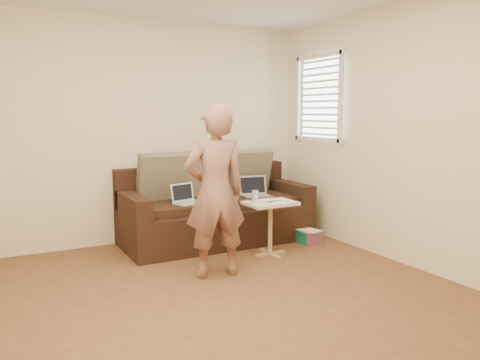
# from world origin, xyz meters

# --- Properties ---
(floor) EXTENTS (4.50, 4.50, 0.00)m
(floor) POSITION_xyz_m (0.00, 0.00, 0.00)
(floor) COLOR brown
(floor) RESTS_ON ground
(wall_back) EXTENTS (4.00, 0.00, 4.00)m
(wall_back) POSITION_xyz_m (0.00, 2.25, 1.30)
(wall_back) COLOR beige
(wall_back) RESTS_ON ground
(wall_right) EXTENTS (0.00, 4.50, 4.50)m
(wall_right) POSITION_xyz_m (2.00, 0.00, 1.30)
(wall_right) COLOR beige
(wall_right) RESTS_ON ground
(window_blinds) EXTENTS (0.12, 0.88, 1.08)m
(window_blinds) POSITION_xyz_m (1.95, 1.50, 1.70)
(window_blinds) COLOR white
(window_blinds) RESTS_ON wall_right
(sofa) EXTENTS (2.20, 0.95, 0.85)m
(sofa) POSITION_xyz_m (0.69, 1.77, 0.42)
(sofa) COLOR black
(sofa) RESTS_ON ground
(pillow_left) EXTENTS (0.55, 0.29, 0.57)m
(pillow_left) POSITION_xyz_m (0.09, 1.98, 0.79)
(pillow_left) COLOR brown
(pillow_left) RESTS_ON sofa
(pillow_mid) EXTENTS (0.55, 0.27, 0.57)m
(pillow_mid) POSITION_xyz_m (0.64, 2.02, 0.79)
(pillow_mid) COLOR brown
(pillow_mid) RESTS_ON sofa
(pillow_right) EXTENTS (0.55, 0.28, 0.57)m
(pillow_right) POSITION_xyz_m (1.24, 1.97, 0.79)
(pillow_right) COLOR brown
(pillow_right) RESTS_ON sofa
(laptop_silver) EXTENTS (0.38, 0.31, 0.23)m
(laptop_silver) POSITION_xyz_m (1.16, 1.65, 0.52)
(laptop_silver) COLOR #B7BABC
(laptop_silver) RESTS_ON sofa
(laptop_white) EXTENTS (0.35, 0.30, 0.22)m
(laptop_white) POSITION_xyz_m (0.28, 1.64, 0.52)
(laptop_white) COLOR white
(laptop_white) RESTS_ON sofa
(person) EXTENTS (0.63, 0.47, 1.60)m
(person) POSITION_xyz_m (0.16, 0.69, 0.80)
(person) COLOR brown
(person) RESTS_ON ground
(side_table) EXTENTS (0.53, 0.37, 0.58)m
(side_table) POSITION_xyz_m (0.96, 1.02, 0.29)
(side_table) COLOR silver
(side_table) RESTS_ON ground
(drinking_glass) EXTENTS (0.07, 0.07, 0.12)m
(drinking_glass) POSITION_xyz_m (0.83, 1.11, 0.64)
(drinking_glass) COLOR silver
(drinking_glass) RESTS_ON side_table
(scissors) EXTENTS (0.20, 0.13, 0.02)m
(scissors) POSITION_xyz_m (0.99, 0.98, 0.59)
(scissors) COLOR silver
(scissors) RESTS_ON side_table
(paper_on_table) EXTENTS (0.25, 0.33, 0.00)m
(paper_on_table) POSITION_xyz_m (1.02, 1.03, 0.58)
(paper_on_table) COLOR white
(paper_on_table) RESTS_ON side_table
(striped_box) EXTENTS (0.25, 0.25, 0.16)m
(striped_box) POSITION_xyz_m (1.61, 1.20, 0.08)
(striped_box) COLOR #D92059
(striped_box) RESTS_ON ground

